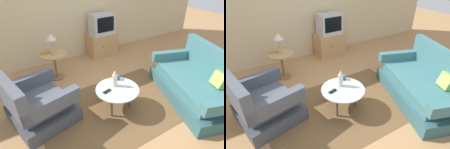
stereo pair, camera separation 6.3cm
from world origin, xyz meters
The scene contains 14 objects.
ground_plane centered at (0.00, 0.00, 0.00)m, with size 16.00×16.00×0.00m, color #AD7F51.
back_wall centered at (0.00, 2.49, 1.35)m, with size 9.00×0.12×2.70m, color #CCB78E.
area_rug centered at (-0.09, 0.06, 0.00)m, with size 2.66×1.74×0.00m, color brown.
armchair centered at (-1.31, 0.47, 0.31)m, with size 1.07×1.09×0.91m.
couch centered at (1.32, -0.48, 0.29)m, with size 1.48×2.03×0.94m.
coffee_table centered at (-0.09, 0.06, 0.38)m, with size 0.74×0.74×0.41m.
side_table centered at (-0.66, 1.63, 0.43)m, with size 0.56×0.56×0.59m.
tv_stand centered at (0.81, 2.15, 0.30)m, with size 0.75×0.50×0.60m.
television centered at (0.81, 2.14, 0.86)m, with size 0.59×0.42×0.51m.
table_lamp centered at (-0.66, 1.61, 0.94)m, with size 0.21×0.21×0.44m.
vase centered at (-0.08, 0.16, 0.56)m, with size 0.09×0.09×0.31m.
mug centered at (0.07, 0.31, 0.46)m, with size 0.13×0.09×0.09m.
tv_remote_dark centered at (-0.28, 0.08, 0.42)m, with size 0.15×0.08×0.02m.
book centered at (-0.78, 1.76, 0.60)m, with size 0.22×0.14×0.03m.
Camera 2 is at (-1.50, -2.11, 2.27)m, focal length 30.36 mm.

